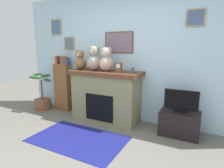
# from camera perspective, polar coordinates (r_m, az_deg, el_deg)

# --- Properties ---
(back_wall) EXTENTS (5.20, 0.15, 2.60)m
(back_wall) POSITION_cam_1_polar(r_m,az_deg,el_deg) (3.86, 4.77, 8.32)
(back_wall) COLOR #B1D4EC
(back_wall) RESTS_ON ground_plane
(fireplace) EXTENTS (1.46, 0.62, 1.03)m
(fireplace) POSITION_cam_1_polar(r_m,az_deg,el_deg) (3.82, -1.85, -3.56)
(fireplace) COLOR #7E7A56
(fireplace) RESTS_ON ground_plane
(bookshelf) EXTENTS (0.42, 0.16, 1.30)m
(bookshelf) POSITION_cam_1_polar(r_m,az_deg,el_deg) (4.58, -14.91, -0.21)
(bookshelf) COLOR brown
(bookshelf) RESTS_ON ground_plane
(potted_plant) EXTENTS (0.43, 0.50, 0.88)m
(potted_plant) POSITION_cam_1_polar(r_m,az_deg,el_deg) (4.84, -20.55, -3.98)
(potted_plant) COLOR brown
(potted_plant) RESTS_ON ground_plane
(tv_stand) EXTENTS (0.65, 0.40, 0.43)m
(tv_stand) POSITION_cam_1_polar(r_m,az_deg,el_deg) (3.47, 19.96, -11.27)
(tv_stand) COLOR black
(tv_stand) RESTS_ON ground_plane
(television) EXTENTS (0.56, 0.14, 0.38)m
(television) POSITION_cam_1_polar(r_m,az_deg,el_deg) (3.34, 20.41, -5.04)
(television) COLOR black
(television) RESTS_ON tv_stand
(area_rug) EXTENTS (1.56, 0.95, 0.01)m
(area_rug) POSITION_cam_1_polar(r_m,az_deg,el_deg) (3.27, -10.37, -16.23)
(area_rug) COLOR navy
(area_rug) RESTS_ON ground_plane
(candle_jar) EXTENTS (0.07, 0.07, 0.10)m
(candle_jar) POSITION_cam_1_polar(r_m,az_deg,el_deg) (3.45, 6.41, 4.22)
(candle_jar) COLOR #4C517A
(candle_jar) RESTS_ON fireplace
(mantel_clock) EXTENTS (0.11, 0.08, 0.18)m
(mantel_clock) POSITION_cam_1_polar(r_m,az_deg,el_deg) (3.56, 2.14, 5.14)
(mantel_clock) COLOR brown
(mantel_clock) RESTS_ON fireplace
(teddy_bear_cream) EXTENTS (0.25, 0.25, 0.40)m
(teddy_bear_cream) POSITION_cam_1_polar(r_m,az_deg,el_deg) (4.02, -9.71, 7.03)
(teddy_bear_cream) COLOR #836042
(teddy_bear_cream) RESTS_ON fireplace
(teddy_bear_tan) EXTENTS (0.31, 0.31, 0.50)m
(teddy_bear_tan) POSITION_cam_1_polar(r_m,az_deg,el_deg) (3.82, -5.44, 7.56)
(teddy_bear_tan) COLOR #9F968A
(teddy_bear_tan) RESTS_ON fireplace
(teddy_bear_brown) EXTENTS (0.29, 0.29, 0.47)m
(teddy_bear_brown) POSITION_cam_1_polar(r_m,az_deg,el_deg) (3.68, -1.76, 7.24)
(teddy_bear_brown) COLOR #C4A698
(teddy_bear_brown) RESTS_ON fireplace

